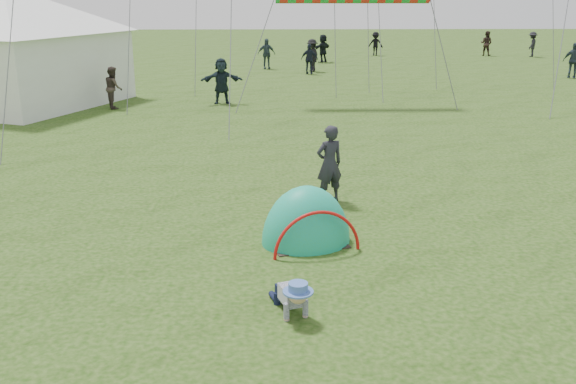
{
  "coord_description": "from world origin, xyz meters",
  "views": [
    {
      "loc": [
        -1.36,
        -7.52,
        4.31
      ],
      "look_at": [
        -1.1,
        3.0,
        1.0
      ],
      "focal_mm": 40.0,
      "sensor_mm": 36.0,
      "label": 1
    }
  ],
  "objects_px": {
    "crawling_toddler": "(292,295)",
    "event_marquee": "(10,42)",
    "standing_adult": "(329,164)",
    "popup_tent": "(306,242)"
  },
  "relations": [
    {
      "from": "crawling_toddler",
      "to": "event_marquee",
      "type": "height_order",
      "value": "event_marquee"
    },
    {
      "from": "standing_adult",
      "to": "event_marquee",
      "type": "height_order",
      "value": "event_marquee"
    },
    {
      "from": "crawling_toddler",
      "to": "popup_tent",
      "type": "height_order",
      "value": "popup_tent"
    },
    {
      "from": "popup_tent",
      "to": "standing_adult",
      "type": "bearing_deg",
      "value": 59.18
    },
    {
      "from": "crawling_toddler",
      "to": "event_marquee",
      "type": "xyz_separation_m",
      "value": [
        -10.4,
        17.64,
        2.14
      ]
    },
    {
      "from": "popup_tent",
      "to": "crawling_toddler",
      "type": "bearing_deg",
      "value": -113.22
    },
    {
      "from": "popup_tent",
      "to": "event_marquee",
      "type": "height_order",
      "value": "event_marquee"
    },
    {
      "from": "standing_adult",
      "to": "crawling_toddler",
      "type": "bearing_deg",
      "value": 55.33
    },
    {
      "from": "crawling_toddler",
      "to": "standing_adult",
      "type": "height_order",
      "value": "standing_adult"
    },
    {
      "from": "standing_adult",
      "to": "event_marquee",
      "type": "distance_m",
      "value": 17.04
    }
  ]
}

